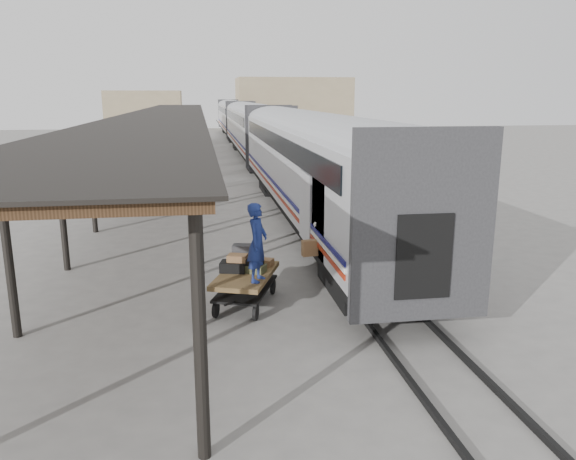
# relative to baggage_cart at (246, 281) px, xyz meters

# --- Properties ---
(ground) EXTENTS (160.00, 160.00, 0.00)m
(ground) POSITION_rel_baggage_cart_xyz_m (0.22, 0.84, -0.65)
(ground) COLOR slate
(ground) RESTS_ON ground
(train) EXTENTS (3.45, 76.01, 4.01)m
(train) POSITION_rel_baggage_cart_xyz_m (3.41, 34.64, 2.04)
(train) COLOR silver
(train) RESTS_ON ground
(canopy) EXTENTS (4.90, 64.30, 4.15)m
(canopy) POSITION_rel_baggage_cart_xyz_m (-3.18, 24.84, 3.36)
(canopy) COLOR #422B19
(canopy) RESTS_ON ground
(rails) EXTENTS (1.54, 150.00, 0.12)m
(rails) POSITION_rel_baggage_cart_xyz_m (3.42, 34.84, -0.59)
(rails) COLOR black
(rails) RESTS_ON ground
(building_far) EXTENTS (18.00, 10.00, 8.00)m
(building_far) POSITION_rel_baggage_cart_xyz_m (14.22, 78.84, 3.35)
(building_far) COLOR tan
(building_far) RESTS_ON ground
(building_left) EXTENTS (12.00, 8.00, 6.00)m
(building_left) POSITION_rel_baggage_cart_xyz_m (-9.78, 82.84, 2.35)
(building_left) COLOR tan
(building_left) RESTS_ON ground
(baggage_cart) EXTENTS (1.99, 2.68, 0.86)m
(baggage_cart) POSITION_rel_baggage_cart_xyz_m (0.00, 0.00, 0.00)
(baggage_cart) COLOR brown
(baggage_cart) RESTS_ON ground
(suitcase_stack) EXTENTS (1.49, 1.16, 0.60)m
(suitcase_stack) POSITION_rel_baggage_cart_xyz_m (-0.01, 0.34, 0.41)
(suitcase_stack) COLOR #38383A
(suitcase_stack) RESTS_ON baggage_cart
(luggage_tug) EXTENTS (1.01, 1.43, 1.16)m
(luggage_tug) POSITION_rel_baggage_cart_xyz_m (-2.84, 19.04, -0.12)
(luggage_tug) COLOR maroon
(luggage_tug) RESTS_ON ground
(porter) EXTENTS (0.71, 0.83, 1.93)m
(porter) POSITION_rel_baggage_cart_xyz_m (0.25, -0.65, 1.18)
(porter) COLOR navy
(porter) RESTS_ON baggage_cart
(pedestrian) EXTENTS (1.16, 0.68, 1.86)m
(pedestrian) POSITION_rel_baggage_cart_xyz_m (-2.97, 11.96, 0.28)
(pedestrian) COLOR black
(pedestrian) RESTS_ON ground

